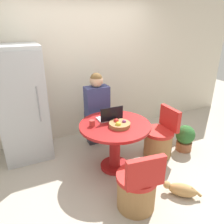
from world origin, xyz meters
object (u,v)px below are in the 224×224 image
Objects in this scene: refrigerator at (22,105)px; person_seated at (96,107)px; fruit_bowl at (119,124)px; dining_table at (115,137)px; chair_right_side at (159,140)px; potted_plant at (185,137)px; laptop at (110,117)px; cat at (181,190)px; chair_near_camera at (137,189)px.

refrigerator reaches higher than person_seated.
person_seated is 4.50× the size of fruit_bowl.
chair_right_side is at bearing 0.53° from dining_table.
potted_plant is at bearing -21.96° from refrigerator.
laptop is (0.00, -0.57, 0.04)m from person_seated.
dining_table reaches higher than cat.
chair_right_side is at bearing -131.26° from chair_near_camera.
person_seated reaches higher than chair_right_side.
chair_right_side is 0.98m from cat.
chair_near_camera is 1.25m from chair_right_side.
fruit_bowl is (0.03, -0.83, 0.03)m from person_seated.
dining_table is 0.30m from laptop.
laptop is at bearing 95.56° from fruit_bowl.
fruit_bowl is at bearing -92.82° from chair_near_camera.
laptop is at bearing -33.51° from refrigerator.
cat is at bearing 116.07° from laptop.
chair_right_side is (0.83, 0.01, -0.27)m from dining_table.
refrigerator is 1.75× the size of dining_table.
chair_near_camera is (1.06, -1.76, -0.63)m from refrigerator.
dining_table is 2.22× the size of potted_plant.
chair_near_camera is at bearing -151.99° from potted_plant.
person_seated is (0.10, 1.56, 0.48)m from chair_near_camera.
refrigerator is at bearing 138.97° from fruit_bowl.
chair_right_side is at bearing 7.25° from fruit_bowl.
potted_plant is at bearing -2.77° from dining_table.
chair_near_camera is 0.66m from cat.
laptop is (0.10, 0.99, 0.52)m from chair_near_camera.
person_seated is (-0.00, 0.74, 0.21)m from dining_table.
dining_table is at bearing 177.23° from potted_plant.
chair_near_camera is at bearing -99.77° from fruit_bowl.
chair_right_side reaches higher than dining_table.
laptop is at bearing -20.20° from cat.
cat is at bearing -59.89° from dining_table.
person_seated is at bearing 91.84° from fruit_bowl.
dining_table is 3.44× the size of fruit_bowl.
chair_right_side is 0.50m from potted_plant.
chair_right_side is at bearing 171.78° from potted_plant.
fruit_bowl reaches higher than potted_plant.
cat is 0.82× the size of potted_plant.
laptop is 1.39m from cat.
refrigerator is 1.54m from dining_table.
person_seated is (1.16, -0.20, -0.16)m from refrigerator.
refrigerator is at bearing -115.60° from chair_right_side.
chair_near_camera and chair_right_side have the same top height.
laptop reaches higher than cat.
refrigerator reaches higher than cat.
fruit_bowl is at bearing -41.03° from refrigerator.
laptop is 0.93× the size of cat.
person_seated is 1.63m from potted_plant.
refrigerator is 1.58m from fruit_bowl.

